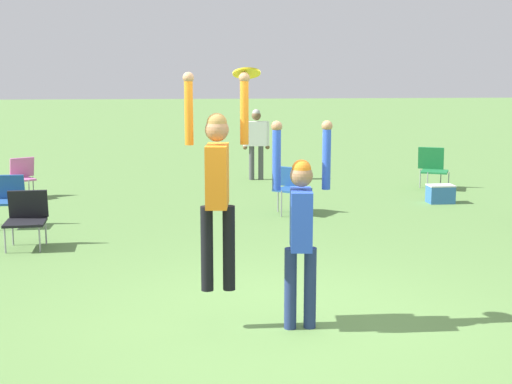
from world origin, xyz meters
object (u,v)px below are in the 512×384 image
Objects in this scene: camping_chair_5 at (291,185)px; frisbee at (247,73)px; person_jumping at (217,177)px; person_defending at (301,221)px; camping_chair_2 at (26,216)px; camping_chair_0 at (8,196)px; camping_chair_1 at (433,166)px; camping_chair_3 at (21,175)px; cooler_box at (440,194)px; person_spectator_near at (256,138)px.

frisbee is at bearing 116.11° from camping_chair_5.
person_jumping is 0.90m from person_defending.
person_defending is 2.50× the size of camping_chair_5.
person_jumping is 2.61× the size of camping_chair_2.
camping_chair_0 is at bearing 46.48° from camping_chair_5.
camping_chair_1 reaches higher than camping_chair_0.
person_jumping is at bearing 122.36° from camping_chair_2.
person_jumping reaches higher than camping_chair_5.
person_defending is at bearing 121.39° from camping_chair_5.
camping_chair_3 is at bearing -144.44° from person_defending.
camping_chair_2 is 4.62m from camping_chair_5.
cooler_box is (7.12, 2.74, -0.28)m from camping_chair_2.
frisbee reaches higher than person_defending.
camping_chair_1 reaches higher than camping_chair_3.
person_jumping reaches higher than camping_chair_0.
person_defending is 4.97m from camping_chair_2.
person_spectator_near reaches higher than cooler_box.
camping_chair_1 is 1.80× the size of cooler_box.
person_defending reaches higher than person_spectator_near.
person_defending reaches higher than camping_chair_0.
frisbee is 8.75m from camping_chair_3.
camping_chair_0 is 0.51× the size of person_spectator_near.
person_defending is (0.79, -0.09, -0.42)m from person_jumping.
camping_chair_2 is at bearing 112.18° from camping_chair_0.
person_jumping is 2.64× the size of camping_chair_3.
person_defending is at bearing -87.66° from person_spectator_near.
person_defending reaches higher than camping_chair_5.
camping_chair_5 reaches higher than cooler_box.
camping_chair_0 is at bearing 44.32° from camping_chair_1.
camping_chair_3 is 1.62× the size of cooler_box.
camping_chair_5 is at bearing 76.71° from frisbee.
person_jumping is 7.89m from cooler_box.
frisbee is 0.33× the size of camping_chair_3.
camping_chair_0 is 1.02× the size of camping_chair_5.
camping_chair_5 is at bearing 178.73° from person_defending.
camping_chair_1 reaches higher than camping_chair_2.
cooler_box is at bearing -162.23° from camping_chair_2.
person_defending is 2.31× the size of camping_chair_1.
camping_chair_5 is at bearing -81.30° from person_spectator_near.
person_defending is 1.24× the size of person_spectator_near.
camping_chair_1 reaches higher than cooler_box.
camping_chair_1 is 4.16m from camping_chair_5.
frisbee is 0.32× the size of camping_chair_0.
person_jumping is 2.38× the size of camping_chair_1.
person_jumping is 2.58× the size of camping_chair_5.
camping_chair_1 is (4.23, 8.05, -0.58)m from person_defending.
camping_chair_1 is at bearing -159.80° from camping_chair_0.
camping_chair_1 reaches higher than camping_chair_5.
camping_chair_2 is 7.64m from cooler_box.
camping_chair_3 is (-3.79, 7.62, -2.00)m from frisbee.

